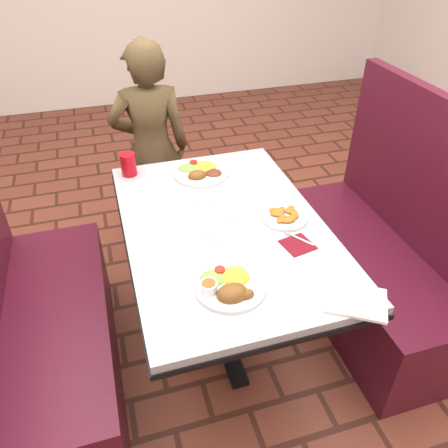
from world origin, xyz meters
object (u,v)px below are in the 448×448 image
(near_dinner_plate, at_px, (229,283))
(far_dinner_plate, at_px, (201,169))
(diner_person, at_px, (152,149))
(booth_bench_right, at_px, (373,264))
(dining_table, at_px, (224,242))
(booth_bench_left, at_px, (45,336))
(red_tumbler, at_px, (128,164))
(plantain_plate, at_px, (285,216))

(near_dinner_plate, xyz_separation_m, far_dinner_plate, (0.10, 0.79, -0.00))
(diner_person, xyz_separation_m, near_dinner_plate, (0.06, -1.36, 0.14))
(far_dinner_plate, bearing_deg, booth_bench_right, -28.61)
(dining_table, distance_m, booth_bench_left, 0.86)
(near_dinner_plate, bearing_deg, booth_bench_left, 152.92)
(dining_table, distance_m, red_tumbler, 0.63)
(near_dinner_plate, xyz_separation_m, red_tumbler, (-0.23, 0.88, 0.03))
(dining_table, relative_size, red_tumbler, 11.05)
(booth_bench_left, xyz_separation_m, plantain_plate, (1.05, -0.04, 0.43))
(booth_bench_right, height_order, diner_person, diner_person)
(booth_bench_left, distance_m, near_dinner_plate, 0.91)
(near_dinner_plate, bearing_deg, booth_bench_right, 22.16)
(dining_table, distance_m, far_dinner_plate, 0.45)
(diner_person, distance_m, far_dinner_plate, 0.61)
(diner_person, bearing_deg, dining_table, 102.42)
(dining_table, bearing_deg, near_dinner_plate, -104.05)
(near_dinner_plate, height_order, red_tumbler, red_tumbler)
(near_dinner_plate, bearing_deg, far_dinner_plate, 82.68)
(dining_table, height_order, near_dinner_plate, near_dinner_plate)
(booth_bench_left, bearing_deg, far_dinner_plate, 27.94)
(booth_bench_right, xyz_separation_m, plantain_plate, (-0.54, -0.04, 0.43))
(near_dinner_plate, bearing_deg, dining_table, 75.95)
(dining_table, bearing_deg, diner_person, 98.61)
(booth_bench_right, relative_size, diner_person, 0.95)
(near_dinner_plate, bearing_deg, red_tumbler, 104.61)
(red_tumbler, bearing_deg, booth_bench_right, -25.01)
(near_dinner_plate, relative_size, red_tumbler, 2.26)
(dining_table, xyz_separation_m, near_dinner_plate, (-0.09, -0.36, 0.12))
(booth_bench_left, bearing_deg, plantain_plate, -1.92)
(diner_person, bearing_deg, booth_bench_left, 60.75)
(booth_bench_right, xyz_separation_m, far_dinner_plate, (-0.79, 0.43, 0.45))
(booth_bench_right, relative_size, red_tumbler, 10.94)
(red_tumbler, bearing_deg, plantain_plate, -44.14)
(booth_bench_left, relative_size, plantain_plate, 6.25)
(booth_bench_left, xyz_separation_m, booth_bench_right, (1.60, 0.00, 0.00))
(diner_person, xyz_separation_m, plantain_plate, (0.40, -1.03, 0.13))
(booth_bench_left, bearing_deg, dining_table, 0.00)
(near_dinner_plate, distance_m, plantain_plate, 0.47)
(booth_bench_right, distance_m, far_dinner_plate, 1.00)
(booth_bench_left, height_order, booth_bench_right, same)
(red_tumbler, bearing_deg, booth_bench_left, -132.44)
(diner_person, bearing_deg, booth_bench_right, 137.45)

